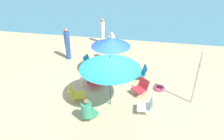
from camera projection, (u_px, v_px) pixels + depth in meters
name	position (u px, v px, depth m)	size (l,w,h in m)	color
ground_plane	(111.00, 94.00, 8.35)	(40.00, 40.00, 0.00)	#CCB789
sea_water	(138.00, 10.00, 20.35)	(40.00, 16.00, 0.01)	teal
umbrella_teal	(110.00, 63.00, 6.94)	(2.13, 2.13, 2.04)	#4C4C51
umbrella_blue	(111.00, 42.00, 8.88)	(1.72, 1.72, 1.89)	#4C4C51
beach_chair_a	(89.00, 61.00, 10.23)	(0.66, 0.57, 0.59)	teal
beach_chair_b	(76.00, 94.00, 7.93)	(0.70, 0.61, 0.59)	gold
beach_chair_c	(94.00, 81.00, 8.68)	(0.74, 0.74, 0.58)	red
beach_chair_d	(141.00, 72.00, 9.25)	(0.70, 0.65, 0.63)	teal
beach_chair_e	(141.00, 87.00, 8.24)	(0.74, 0.74, 0.64)	red
beach_chair_f	(147.00, 106.00, 7.29)	(0.57, 0.54, 0.56)	white
person_a	(112.00, 48.00, 10.44)	(0.33, 0.33, 1.62)	silver
person_b	(103.00, 31.00, 12.67)	(0.26, 0.26, 1.58)	silver
person_c	(67.00, 44.00, 10.74)	(0.29, 0.29, 1.70)	#2D519E
person_d	(88.00, 110.00, 6.87)	(0.55, 0.57, 0.92)	#389970
warning_sign	(198.00, 71.00, 7.24)	(0.12, 0.47, 2.11)	#ADADB2
swim_ring	(159.00, 88.00, 8.64)	(0.46, 0.46, 0.12)	#E54C7F
beach_bag	(82.00, 82.00, 8.87)	(0.27, 0.16, 0.33)	silver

